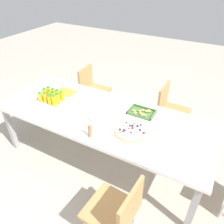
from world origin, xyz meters
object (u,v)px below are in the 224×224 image
Objects in this scene: juice_bottle_8 at (49,92)px; plate_stack at (98,118)px; juice_bottle_3 at (54,101)px; juice_bottle_7 at (58,99)px; cardboard_tube at (90,131)px; paper_folder at (66,92)px; juice_bottle_10 at (58,95)px; chair_far_right at (170,108)px; chair_far_left at (92,88)px; juice_bottle_5 at (50,95)px; party_table at (102,118)px; juice_bottle_2 at (50,100)px; juice_bottle_4 at (45,94)px; juice_bottle_0 at (40,97)px; chair_near_right at (117,211)px; juice_bottle_11 at (62,96)px; snack_tray at (142,112)px; juice_bottle_6 at (54,97)px; juice_bottle_1 at (45,98)px; napkin_stack at (30,100)px; fruit_pizza at (130,131)px; juice_bottle_9 at (54,93)px.

plate_stack is at bearing -9.33° from juice_bottle_8.
juice_bottle_3 is 0.06m from juice_bottle_7.
cardboard_tube is 0.59× the size of paper_folder.
juice_bottle_10 reaches higher than plate_stack.
chair_far_right is 1.39m from cardboard_tube.
juice_bottle_5 is at bearing -5.13° from chair_far_left.
party_table is 17.14× the size of juice_bottle_3.
juice_bottle_2 is at bearing -45.90° from juice_bottle_5.
juice_bottle_2 is 0.17m from juice_bottle_4.
juice_bottle_0 is 0.51× the size of paper_folder.
juice_bottle_11 is at bearing 58.67° from chair_near_right.
juice_bottle_5 is 1.19m from snack_tray.
juice_bottle_6 is 0.48× the size of snack_tray.
chair_far_left is 5.98× the size of juice_bottle_7.
juice_bottle_3 is at bearing -34.24° from juice_bottle_8.
chair_far_left is at bearing 126.78° from plate_stack.
plate_stack is 0.68× the size of paper_folder.
juice_bottle_1 is 1.22m from snack_tray.
chair_far_right reaches higher than paper_folder.
chair_near_right is 5.53× the size of napkin_stack.
paper_folder is (-0.10, 0.19, -0.06)m from juice_bottle_11.
plate_stack is (0.84, -0.06, -0.06)m from juice_bottle_4.
juice_bottle_11 is (0.09, -0.82, 0.29)m from chair_far_left.
juice_bottle_3 is at bearing -44.46° from juice_bottle_6.
napkin_stack is at bearing 71.07° from chair_near_right.
juice_bottle_7 is (0.07, 0.07, 0.00)m from juice_bottle_2.
cardboard_tube is at bearing 53.71° from chair_near_right.
juice_bottle_4 is at bearing -116.04° from paper_folder.
juice_bottle_5 reaches higher than party_table.
juice_bottle_2 is (-0.68, -0.12, 0.11)m from party_table.
chair_near_right and chair_far_right have the same top height.
plate_stack is at bearing 176.44° from fruit_pizza.
juice_bottle_0 is 0.87× the size of cardboard_tube.
napkin_stack is (-1.38, -0.42, -0.01)m from snack_tray.
chair_far_right is 6.25× the size of juice_bottle_9.
juice_bottle_8 is 1.03m from cardboard_tube.
juice_bottle_5 reaches higher than juice_bottle_9.
juice_bottle_1 is 0.94× the size of juice_bottle_4.
party_table is 16.85× the size of cardboard_tube.
snack_tray is 1.45m from napkin_stack.
chair_far_left is 6.22× the size of juice_bottle_0.
juice_bottle_4 is 1.01× the size of juice_bottle_5.
party_table is 19.08× the size of juice_bottle_8.
juice_bottle_7 is (0.14, -0.01, -0.00)m from juice_bottle_5.
juice_bottle_8 is at bearing 172.57° from fruit_pizza.
juice_bottle_5 is 0.50× the size of snack_tray.
juice_bottle_3 is 0.35m from paper_folder.
juice_bottle_6 is 1.09× the size of juice_bottle_9.
juice_bottle_10 is at bearing 86.49° from juice_bottle_6.
juice_bottle_3 is 0.62m from plate_stack.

